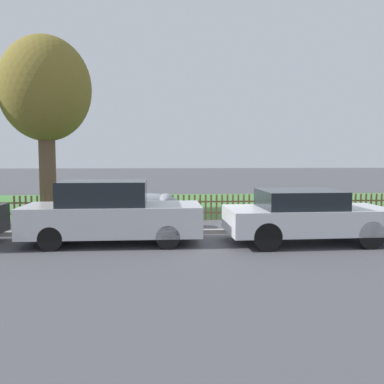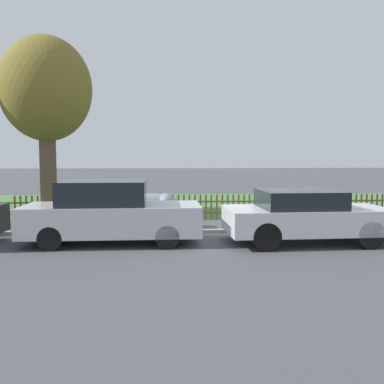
% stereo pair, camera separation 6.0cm
% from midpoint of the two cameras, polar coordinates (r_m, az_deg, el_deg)
% --- Properties ---
extents(ground_plane, '(120.00, 120.00, 0.00)m').
position_cam_midpoint_polar(ground_plane, '(12.08, 7.76, -5.54)').
color(ground_plane, '#4C4C51').
extents(kerb_stone, '(43.01, 0.20, 0.12)m').
position_cam_midpoint_polar(kerb_stone, '(12.17, 7.67, -5.18)').
color(kerb_stone, gray).
rests_on(kerb_stone, ground).
extents(grass_strip, '(43.01, 9.46, 0.01)m').
position_cam_midpoint_polar(grass_strip, '(19.30, 3.42, -1.56)').
color(grass_strip, '#477F3D').
rests_on(grass_strip, ground).
extents(park_fence, '(43.01, 0.05, 0.86)m').
position_cam_midpoint_polar(park_fence, '(14.61, 5.71, -2.00)').
color(park_fence, brown).
rests_on(park_fence, ground).
extents(parked_car_navy_estate, '(4.34, 1.75, 1.56)m').
position_cam_midpoint_polar(parked_car_navy_estate, '(10.77, -10.94, -2.75)').
color(parked_car_navy_estate, '#BCBCC1').
rests_on(parked_car_navy_estate, ground).
extents(parked_car_red_compact, '(4.05, 1.96, 1.33)m').
position_cam_midpoint_polar(parked_car_red_compact, '(10.99, 14.71, -3.04)').
color(parked_car_red_compact, silver).
rests_on(parked_car_red_compact, ground).
extents(covered_motorcycle, '(2.04, 0.84, 1.05)m').
position_cam_midpoint_polar(covered_motorcycle, '(12.80, -5.47, -2.01)').
color(covered_motorcycle, black).
rests_on(covered_motorcycle, ground).
extents(tree_behind_motorcycle, '(3.24, 3.24, 6.41)m').
position_cam_midpoint_polar(tree_behind_motorcycle, '(16.47, -19.08, 12.61)').
color(tree_behind_motorcycle, brown).
rests_on(tree_behind_motorcycle, ground).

